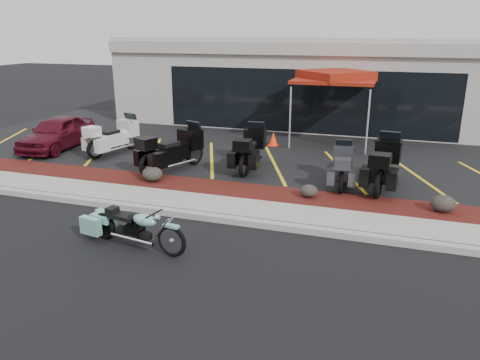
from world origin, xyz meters
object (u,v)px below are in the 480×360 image
(hero_cruiser, at_px, (172,236))
(popup_canopy, at_px, (335,78))
(traffic_cone, at_px, (273,139))
(parked_car, at_px, (57,133))
(touring_white, at_px, (131,131))

(hero_cruiser, xyz_separation_m, popup_canopy, (1.75, 10.35, 2.19))
(hero_cruiser, relative_size, traffic_cone, 5.02)
(parked_car, bearing_deg, hero_cruiser, -44.30)
(parked_car, distance_m, popup_canopy, 10.44)
(touring_white, relative_size, traffic_cone, 4.58)
(popup_canopy, bearing_deg, parked_car, -132.64)
(popup_canopy, bearing_deg, hero_cruiser, -75.76)
(traffic_cone, height_order, popup_canopy, popup_canopy)
(touring_white, distance_m, popup_canopy, 7.78)
(parked_car, bearing_deg, traffic_cone, 16.77)
(parked_car, height_order, popup_canopy, popup_canopy)
(touring_white, height_order, popup_canopy, popup_canopy)
(traffic_cone, bearing_deg, parked_car, -158.08)
(traffic_cone, bearing_deg, popup_canopy, 29.05)
(touring_white, height_order, parked_car, touring_white)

